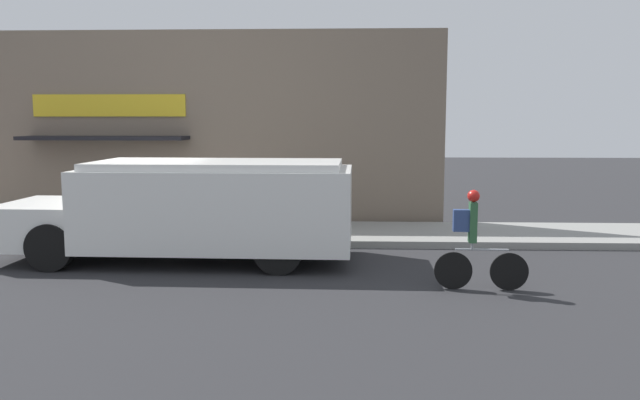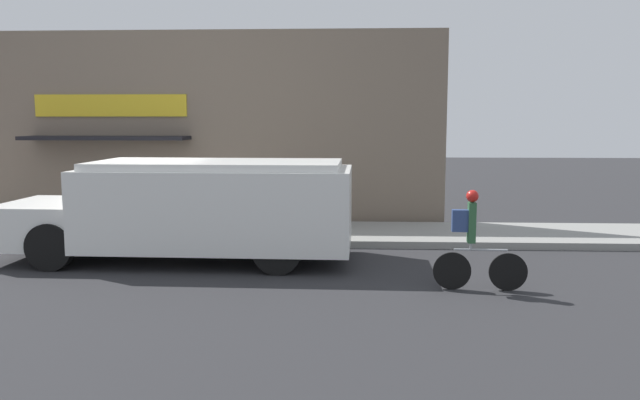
# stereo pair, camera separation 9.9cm
# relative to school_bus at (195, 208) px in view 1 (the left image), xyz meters

# --- Properties ---
(ground_plane) EXTENTS (70.00, 70.00, 0.00)m
(ground_plane) POSITION_rel_school_bus_xyz_m (-1.47, 1.32, -1.07)
(ground_plane) COLOR #2B2B2D
(sidewalk) EXTENTS (28.00, 2.74, 0.16)m
(sidewalk) POSITION_rel_school_bus_xyz_m (-1.47, 2.69, -0.99)
(sidewalk) COLOR gray
(sidewalk) RESTS_ON ground_plane
(storefront) EXTENTS (14.13, 1.12, 5.16)m
(storefront) POSITION_rel_school_bus_xyz_m (-1.54, 4.41, 1.51)
(storefront) COLOR #756656
(storefront) RESTS_ON ground_plane
(school_bus) EXTENTS (6.97, 2.89, 2.01)m
(school_bus) POSITION_rel_school_bus_xyz_m (0.00, 0.00, 0.00)
(school_bus) COLOR white
(school_bus) RESTS_ON ground_plane
(cyclist) EXTENTS (1.54, 0.20, 1.67)m
(cyclist) POSITION_rel_school_bus_xyz_m (5.12, -1.96, -0.26)
(cyclist) COLOR black
(cyclist) RESTS_ON ground_plane
(trash_bin) EXTENTS (0.45, 0.45, 0.91)m
(trash_bin) POSITION_rel_school_bus_xyz_m (2.19, 2.95, -0.46)
(trash_bin) COLOR #38383D
(trash_bin) RESTS_ON sidewalk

